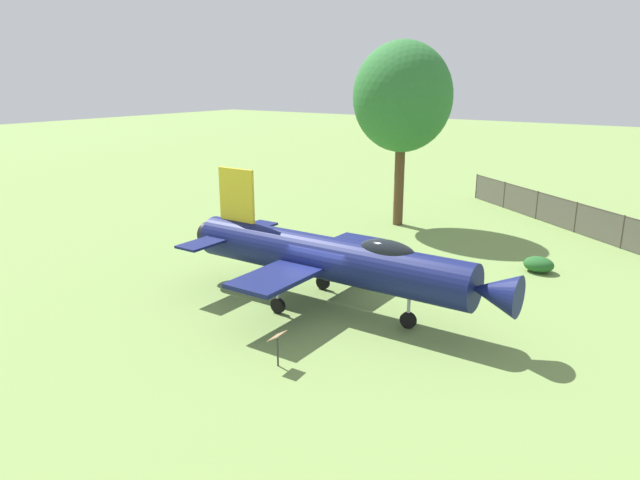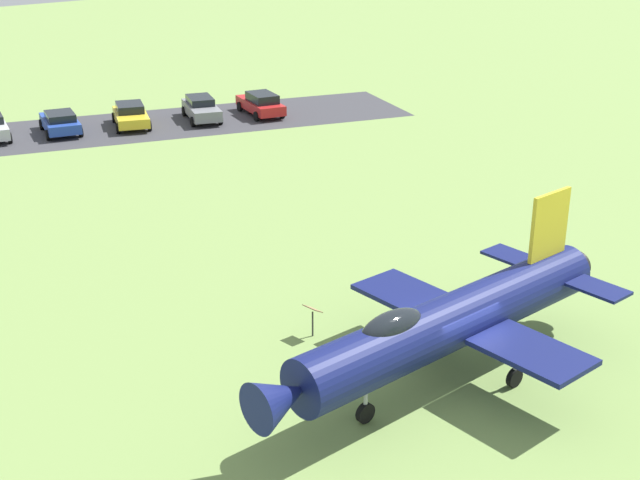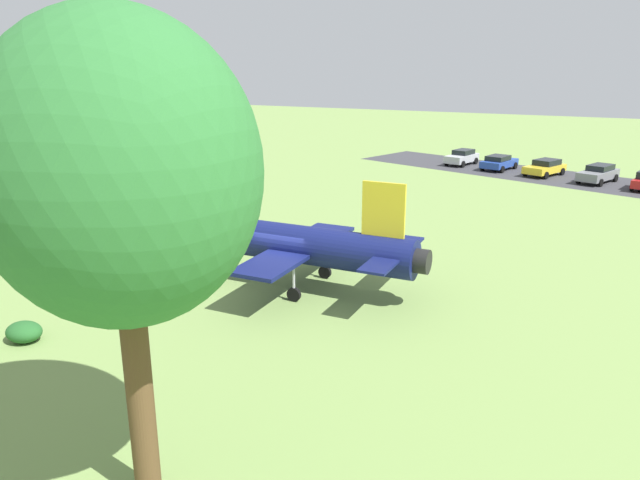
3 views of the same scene
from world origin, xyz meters
TOP-DOWN VIEW (x-y plane):
  - ground_plane at (0.00, 0.00)m, footprint 200.00×200.00m
  - parking_strip at (-7.14, -33.68)m, footprint 36.70×18.71m
  - display_jet at (0.38, 0.01)m, footprint 13.73×8.18m
  - shade_tree at (-3.84, 13.24)m, footprint 5.81×5.39m
  - shrub_near_fence at (5.64, 9.08)m, footprint 1.36×1.12m
  - info_plaque at (1.50, -4.80)m, footprint 0.46×0.64m
  - parked_car_gray at (-11.41, -32.37)m, footprint 3.25×4.87m
  - parked_car_yellow at (-7.05, -33.79)m, footprint 3.40×4.73m
  - parked_car_blue at (-2.87, -34.98)m, footprint 2.95×4.58m
  - parked_car_silver at (0.90, -36.36)m, footprint 2.67×4.38m

SIDE VIEW (x-z plane):
  - ground_plane at x=0.00m, z-range 0.00..0.00m
  - parking_strip at x=-7.14m, z-range 0.00..0.00m
  - shrub_near_fence at x=5.64m, z-range 0.00..0.72m
  - parked_car_blue at x=-2.87m, z-range 0.04..1.41m
  - parked_car_yellow at x=-7.05m, z-range 0.04..1.44m
  - parked_car_silver at x=0.90m, z-range 0.03..1.49m
  - parked_car_gray at x=-11.41m, z-range 0.04..1.51m
  - info_plaque at x=1.50m, z-range 0.28..1.43m
  - display_jet at x=0.38m, z-range -0.49..4.57m
  - shade_tree at x=-3.84m, z-range 2.15..12.87m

